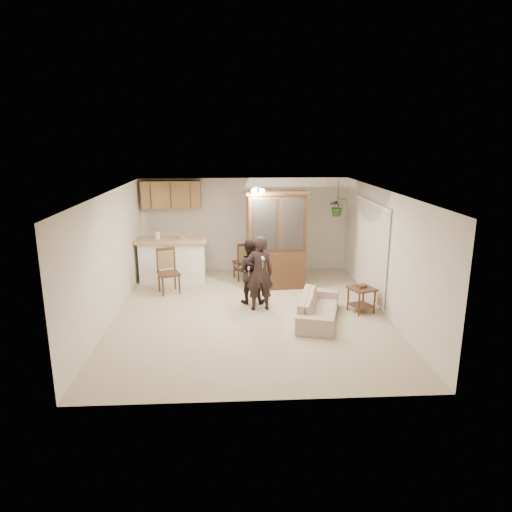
{
  "coord_description": "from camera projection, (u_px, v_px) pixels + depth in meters",
  "views": [
    {
      "loc": [
        -0.38,
        -8.82,
        3.49
      ],
      "look_at": [
        0.14,
        0.4,
        1.12
      ],
      "focal_mm": 32.0,
      "sensor_mm": 36.0,
      "label": 1
    }
  ],
  "objects": [
    {
      "name": "sofa",
      "position": [
        319.0,
        303.0,
        8.97
      ],
      "size": [
        1.22,
        2.0,
        0.73
      ],
      "primitive_type": "imported",
      "rotation": [
        0.0,
        0.0,
        1.29
      ],
      "color": "beige",
      "rests_on": "floor"
    },
    {
      "name": "wall_back",
      "position": [
        245.0,
        225.0,
        12.25
      ],
      "size": [
        5.5,
        0.02,
        2.5
      ],
      "primitive_type": "cube",
      "color": "beige",
      "rests_on": "ground"
    },
    {
      "name": "vertical_blinds",
      "position": [
        370.0,
        250.0,
        10.16
      ],
      "size": [
        0.06,
        2.3,
        2.1
      ],
      "primitive_type": null,
      "color": "beige",
      "rests_on": "wall_right"
    },
    {
      "name": "floor",
      "position": [
        250.0,
        313.0,
        9.41
      ],
      "size": [
        6.5,
        6.5,
        0.0
      ],
      "primitive_type": "plane",
      "color": "#BBAB8D",
      "rests_on": "ground"
    },
    {
      "name": "ceiling_fixture",
      "position": [
        257.0,
        190.0,
        9.99
      ],
      "size": [
        0.36,
        0.36,
        0.2
      ],
      "primitive_type": null,
      "color": "beige",
      "rests_on": "ceiling"
    },
    {
      "name": "controller_adult",
      "position": [
        263.0,
        258.0,
        8.98
      ],
      "size": [
        0.06,
        0.14,
        0.04
      ],
      "primitive_type": "cube",
      "rotation": [
        0.0,
        0.0,
        3.25
      ],
      "color": "white",
      "rests_on": "adult"
    },
    {
      "name": "bar_top",
      "position": [
        172.0,
        240.0,
        11.32
      ],
      "size": [
        1.75,
        0.7,
        0.08
      ],
      "primitive_type": "cube",
      "color": "tan",
      "rests_on": "breakfast_bar"
    },
    {
      "name": "chair_hutch_left",
      "position": [
        273.0,
        263.0,
        12.21
      ],
      "size": [
        0.57,
        0.57,
        0.94
      ],
      "rotation": [
        0.0,
        0.0,
        -1.0
      ],
      "color": "#3A1E15",
      "rests_on": "floor"
    },
    {
      "name": "adult",
      "position": [
        260.0,
        268.0,
        9.41
      ],
      "size": [
        0.7,
        0.5,
        1.8
      ],
      "primitive_type": "imported",
      "rotation": [
        0.0,
        0.0,
        3.25
      ],
      "color": "black",
      "rests_on": "floor"
    },
    {
      "name": "breakfast_bar",
      "position": [
        173.0,
        262.0,
        11.46
      ],
      "size": [
        1.6,
        0.55,
        1.0
      ],
      "primitive_type": "cube",
      "color": "white",
      "rests_on": "floor"
    },
    {
      "name": "chair_hutch_right",
      "position": [
        243.0,
        269.0,
        11.66
      ],
      "size": [
        0.54,
        0.54,
        0.98
      ],
      "rotation": [
        0.0,
        0.0,
        3.45
      ],
      "color": "#3A1E15",
      "rests_on": "floor"
    },
    {
      "name": "controller_child",
      "position": [
        249.0,
        268.0,
        9.5
      ],
      "size": [
        0.05,
        0.13,
        0.04
      ],
      "primitive_type": "cube",
      "rotation": [
        0.0,
        0.0,
        3.06
      ],
      "color": "white",
      "rests_on": "child"
    },
    {
      "name": "wall_right",
      "position": [
        385.0,
        253.0,
        9.25
      ],
      "size": [
        0.02,
        6.5,
        2.5
      ],
      "primitive_type": "cube",
      "color": "beige",
      "rests_on": "ground"
    },
    {
      "name": "child",
      "position": [
        249.0,
        273.0,
        9.88
      ],
      "size": [
        0.7,
        0.56,
        1.35
      ],
      "primitive_type": "imported",
      "rotation": [
        0.0,
        0.0,
        3.06
      ],
      "color": "black",
      "rests_on": "floor"
    },
    {
      "name": "side_table",
      "position": [
        361.0,
        299.0,
        9.43
      ],
      "size": [
        0.61,
        0.61,
        0.58
      ],
      "rotation": [
        0.0,
        0.0,
        0.35
      ],
      "color": "#3A1E15",
      "rests_on": "floor"
    },
    {
      "name": "hanging_plant",
      "position": [
        338.0,
        207.0,
        11.4
      ],
      "size": [
        0.43,
        0.37,
        0.48
      ],
      "primitive_type": "imported",
      "color": "#2D5522",
      "rests_on": "ceiling"
    },
    {
      "name": "plant_cord",
      "position": [
        338.0,
        194.0,
        11.32
      ],
      "size": [
        0.01,
        0.01,
        0.65
      ],
      "primitive_type": "cylinder",
      "color": "black",
      "rests_on": "ceiling"
    },
    {
      "name": "upper_cabinets",
      "position": [
        171.0,
        195.0,
        11.76
      ],
      "size": [
        1.5,
        0.34,
        0.7
      ],
      "primitive_type": "cube",
      "color": "olive",
      "rests_on": "wall_back"
    },
    {
      "name": "wall_left",
      "position": [
        111.0,
        257.0,
        8.95
      ],
      "size": [
        0.02,
        6.5,
        2.5
      ],
      "primitive_type": "cube",
      "color": "beige",
      "rests_on": "ground"
    },
    {
      "name": "china_hutch",
      "position": [
        276.0,
        241.0,
        10.81
      ],
      "size": [
        1.51,
        0.68,
        2.32
      ],
      "rotation": [
        0.0,
        0.0,
        0.08
      ],
      "color": "#3A1E15",
      "rests_on": "floor"
    },
    {
      "name": "ceiling",
      "position": [
        250.0,
        192.0,
        8.79
      ],
      "size": [
        5.5,
        6.5,
        0.02
      ],
      "primitive_type": "cube",
      "color": "white",
      "rests_on": "wall_back"
    },
    {
      "name": "chair_bar",
      "position": [
        169.0,
        281.0,
        10.6
      ],
      "size": [
        0.6,
        0.6,
        1.05
      ],
      "rotation": [
        0.0,
        0.0,
        0.38
      ],
      "color": "#3A1E15",
      "rests_on": "floor"
    },
    {
      "name": "wall_front",
      "position": [
        261.0,
        316.0,
        5.96
      ],
      "size": [
        5.5,
        0.02,
        2.5
      ],
      "primitive_type": "cube",
      "color": "beige",
      "rests_on": "ground"
    }
  ]
}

